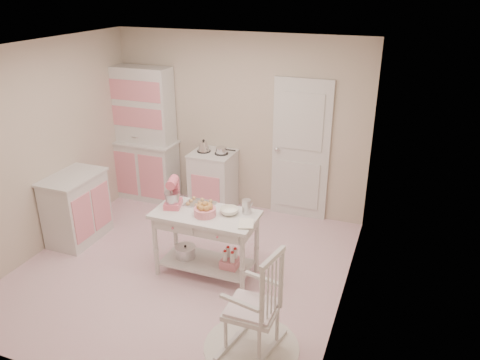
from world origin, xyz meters
name	(u,v)px	position (x,y,z in m)	size (l,w,h in m)	color
room_shell	(176,140)	(0.00, 0.00, 1.65)	(3.84, 3.84, 2.62)	#C77C91
door	(301,151)	(0.95, 1.87, 1.02)	(0.82, 0.05, 2.04)	silver
hutch	(143,135)	(-1.50, 1.66, 1.04)	(1.06, 0.50, 2.08)	silver
stove	(213,181)	(-0.30, 1.61, 0.46)	(0.62, 0.57, 0.92)	silver
base_cabinet	(76,208)	(-1.63, 0.15, 0.46)	(0.54, 0.84, 0.92)	silver
lace_rug	(251,347)	(1.23, -0.96, 0.01)	(0.92, 0.92, 0.01)	white
rocking_chair	(252,300)	(1.23, -0.96, 0.55)	(0.48, 0.72, 1.10)	silver
work_table	(206,244)	(0.31, 0.02, 0.40)	(1.20, 0.60, 0.80)	silver
stand_mixer	(173,193)	(-0.11, 0.04, 0.97)	(0.20, 0.28, 0.34)	#E76177
cookie_tray	(200,204)	(0.16, 0.20, 0.81)	(0.34, 0.24, 0.02)	silver
bread_basket	(205,212)	(0.33, -0.03, 0.85)	(0.25, 0.25, 0.09)	pink
mixing_bowl	(229,211)	(0.57, 0.10, 0.83)	(0.22, 0.22, 0.07)	white
metal_pitcher	(247,207)	(0.75, 0.18, 0.89)	(0.10, 0.10, 0.17)	silver
recipe_book	(238,224)	(0.76, -0.10, 0.81)	(0.16, 0.22, 0.02)	white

